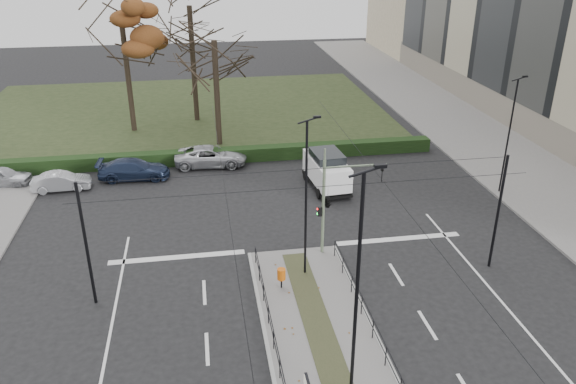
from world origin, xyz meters
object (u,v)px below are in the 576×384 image
streetlamp_sidewalk (509,135)px  parked_car_fourth (211,156)px  bare_tree_near (214,48)px  streetlamp_median_far (306,198)px  parked_car_first (1,177)px  traffic_light (329,200)px  litter_bin (281,274)px  rust_tree (120,11)px  parked_car_second (61,181)px  white_van (327,169)px  bare_tree_center (190,15)px  parked_car_third (134,169)px  streetlamp_median_near (358,289)px

streetlamp_sidewalk → parked_car_fourth: size_ratio=1.45×
streetlamp_sidewalk → bare_tree_near: bearing=145.1°
streetlamp_median_far → parked_car_first: bearing=142.1°
traffic_light → litter_bin: bearing=-135.0°
litter_bin → streetlamp_sidewalk: 18.06m
traffic_light → parked_car_first: bearing=148.1°
traffic_light → parked_car_fourth: traffic_light is taller
rust_tree → traffic_light: bearing=-62.5°
streetlamp_median_far → parked_car_second: 19.00m
parked_car_fourth → bare_tree_near: size_ratio=0.48×
streetlamp_median_far → white_van: (3.37, 10.14, -2.89)m
traffic_light → parked_car_fourth: 14.79m
parked_car_first → parked_car_second: parked_car_first is taller
streetlamp_median_far → bare_tree_center: bare_tree_center is taller
parked_car_fourth → parked_car_first: bearing=99.5°
traffic_light → streetlamp_sidewalk: 13.93m
streetlamp_median_far → traffic_light: bearing=49.5°
traffic_light → parked_car_first: 23.04m
traffic_light → streetlamp_median_far: (-1.54, -1.80, 1.06)m
streetlamp_median_far → parked_car_third: streetlamp_median_far is taller
litter_bin → streetlamp_median_far: 3.75m
streetlamp_median_near → parked_car_first: (-18.02, 22.06, -4.01)m
parked_car_fourth → rust_tree: size_ratio=0.40×
parked_car_fourth → parked_car_second: bearing=109.6°
litter_bin → streetlamp_sidewalk: streetlamp_sidewalk is taller
bare_tree_near → parked_car_third: bearing=-136.0°
parked_car_second → white_van: bearing=-101.1°
streetlamp_median_far → rust_tree: 26.93m
white_van → bare_tree_near: size_ratio=0.45×
litter_bin → streetlamp_sidewalk: bearing=28.6°
streetlamp_sidewalk → white_van: 11.53m
parked_car_first → parked_car_third: parked_car_third is taller
streetlamp_median_far → parked_car_second: streetlamp_median_far is taller
streetlamp_median_near → rust_tree: size_ratio=0.69×
parked_car_first → rust_tree: 15.86m
streetlamp_median_near → streetlamp_median_far: bearing=90.9°
streetlamp_median_near → white_van: streetlamp_median_near is taller
parked_car_fourth → rust_tree: bearing=38.3°
streetlamp_median_near → parked_car_first: 28.77m
parked_car_second → parked_car_fourth: size_ratio=0.71×
bare_tree_near → white_van: bearing=-55.3°
parked_car_first → bare_tree_near: size_ratio=0.36×
bare_tree_center → streetlamp_sidewalk: bearing=-44.8°
bare_tree_near → rust_tree: bearing=146.2°
streetlamp_sidewalk → white_van: bearing=166.1°
bare_tree_center → white_van: bearing=-63.2°
streetlamp_median_near → parked_car_second: size_ratio=2.42×
streetlamp_median_far → white_van: size_ratio=1.64×
litter_bin → bare_tree_near: bearing=95.0°
parked_car_fourth → streetlamp_median_near: bearing=-166.2°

